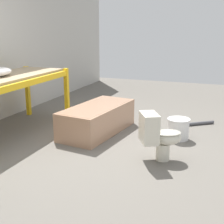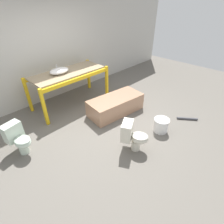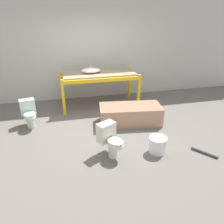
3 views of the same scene
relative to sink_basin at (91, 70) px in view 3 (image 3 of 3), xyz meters
The scene contains 9 objects.
ground_plane 1.72m from the sink_basin, 88.92° to the right, with size 12.00×12.00×0.00m, color #666059.
warehouse_wall_rear 0.92m from the sink_basin, 87.90° to the left, with size 10.80×0.08×3.20m.
shelving_rack 0.29m from the sink_basin, 11.41° to the right, with size 2.08×0.92×0.94m.
sink_basin is the anchor object (origin of this frame).
bathtub_main 1.67m from the sink_basin, 60.35° to the right, with size 1.52×0.83×0.44m.
toilet_near 2.54m from the sink_basin, 90.27° to the right, with size 0.51×0.60×0.63m.
toilet_far 1.96m from the sink_basin, 150.03° to the right, with size 0.41×0.57×0.63m.
bucket_white 2.84m from the sink_basin, 71.12° to the right, with size 0.34×0.34×0.32m.
loose_pipe 3.46m from the sink_basin, 58.40° to the right, with size 0.35×0.44×0.06m.
Camera 3 is at (-0.78, -4.38, 2.49)m, focal length 35.00 mm.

